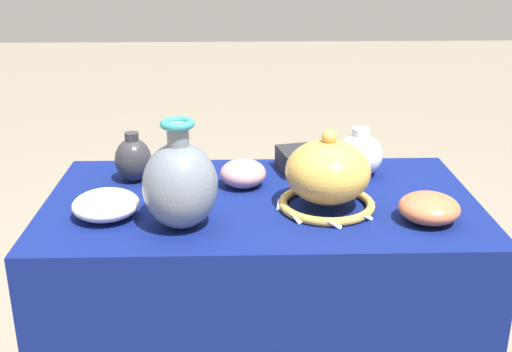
{
  "coord_description": "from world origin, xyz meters",
  "views": [
    {
      "loc": [
        -0.06,
        -1.52,
        1.33
      ],
      "look_at": [
        -0.02,
        -0.08,
        0.78
      ],
      "focal_mm": 45.0,
      "sensor_mm": 36.0,
      "label": 1
    }
  ],
  "objects_px": {
    "jar_round_charcoal": "(133,159)",
    "bowl_shallow_terracotta": "(429,208)",
    "mosaic_tile_box": "(300,161)",
    "vase_tall_bulbous": "(180,184)",
    "bowl_shallow_rose": "(243,173)",
    "vase_dome_bell": "(328,177)",
    "bowl_shallow_ivory": "(106,205)",
    "jar_round_porcelain": "(360,154)"
  },
  "relations": [
    {
      "from": "jar_round_charcoal",
      "to": "bowl_shallow_terracotta",
      "type": "height_order",
      "value": "jar_round_charcoal"
    },
    {
      "from": "vase_dome_bell",
      "to": "vase_tall_bulbous",
      "type": "bearing_deg",
      "value": -164.7
    },
    {
      "from": "bowl_shallow_ivory",
      "to": "bowl_shallow_rose",
      "type": "height_order",
      "value": "bowl_shallow_rose"
    },
    {
      "from": "jar_round_charcoal",
      "to": "bowl_shallow_terracotta",
      "type": "distance_m",
      "value": 0.79
    },
    {
      "from": "jar_round_charcoal",
      "to": "jar_round_porcelain",
      "type": "height_order",
      "value": "jar_round_charcoal"
    },
    {
      "from": "mosaic_tile_box",
      "to": "jar_round_charcoal",
      "type": "height_order",
      "value": "jar_round_charcoal"
    },
    {
      "from": "jar_round_charcoal",
      "to": "bowl_shallow_terracotta",
      "type": "xyz_separation_m",
      "value": [
        0.74,
        -0.29,
        -0.03
      ]
    },
    {
      "from": "vase_tall_bulbous",
      "to": "bowl_shallow_ivory",
      "type": "height_order",
      "value": "vase_tall_bulbous"
    },
    {
      "from": "vase_tall_bulbous",
      "to": "mosaic_tile_box",
      "type": "distance_m",
      "value": 0.48
    },
    {
      "from": "bowl_shallow_ivory",
      "to": "bowl_shallow_terracotta",
      "type": "bearing_deg",
      "value": -3.42
    },
    {
      "from": "vase_dome_bell",
      "to": "mosaic_tile_box",
      "type": "height_order",
      "value": "vase_dome_bell"
    },
    {
      "from": "vase_dome_bell",
      "to": "bowl_shallow_terracotta",
      "type": "bearing_deg",
      "value": -20.48
    },
    {
      "from": "mosaic_tile_box",
      "to": "jar_round_porcelain",
      "type": "xyz_separation_m",
      "value": [
        0.16,
        -0.03,
        0.03
      ]
    },
    {
      "from": "vase_tall_bulbous",
      "to": "bowl_shallow_terracotta",
      "type": "bearing_deg",
      "value": 0.98
    },
    {
      "from": "jar_round_charcoal",
      "to": "bowl_shallow_ivory",
      "type": "height_order",
      "value": "jar_round_charcoal"
    },
    {
      "from": "jar_round_charcoal",
      "to": "bowl_shallow_ivory",
      "type": "bearing_deg",
      "value": -97.2
    },
    {
      "from": "vase_dome_bell",
      "to": "bowl_shallow_ivory",
      "type": "relative_size",
      "value": 1.57
    },
    {
      "from": "vase_tall_bulbous",
      "to": "bowl_shallow_rose",
      "type": "xyz_separation_m",
      "value": [
        0.15,
        0.25,
        -0.07
      ]
    },
    {
      "from": "vase_tall_bulbous",
      "to": "jar_round_charcoal",
      "type": "distance_m",
      "value": 0.34
    },
    {
      "from": "vase_tall_bulbous",
      "to": "jar_round_porcelain",
      "type": "height_order",
      "value": "vase_tall_bulbous"
    },
    {
      "from": "bowl_shallow_rose",
      "to": "bowl_shallow_terracotta",
      "type": "xyz_separation_m",
      "value": [
        0.44,
        -0.24,
        -0.0
      ]
    },
    {
      "from": "vase_dome_bell",
      "to": "bowl_shallow_rose",
      "type": "xyz_separation_m",
      "value": [
        -0.21,
        0.15,
        -0.05
      ]
    },
    {
      "from": "bowl_shallow_terracotta",
      "to": "bowl_shallow_ivory",
      "type": "bearing_deg",
      "value": 176.58
    },
    {
      "from": "vase_dome_bell",
      "to": "jar_round_porcelain",
      "type": "distance_m",
      "value": 0.26
    },
    {
      "from": "vase_dome_bell",
      "to": "mosaic_tile_box",
      "type": "distance_m",
      "value": 0.27
    },
    {
      "from": "vase_tall_bulbous",
      "to": "jar_round_porcelain",
      "type": "xyz_separation_m",
      "value": [
        0.47,
        0.33,
        -0.04
      ]
    },
    {
      "from": "bowl_shallow_terracotta",
      "to": "vase_tall_bulbous",
      "type": "bearing_deg",
      "value": -179.02
    },
    {
      "from": "vase_tall_bulbous",
      "to": "bowl_shallow_ivory",
      "type": "bearing_deg",
      "value": 163.19
    },
    {
      "from": "mosaic_tile_box",
      "to": "bowl_shallow_terracotta",
      "type": "distance_m",
      "value": 0.44
    },
    {
      "from": "bowl_shallow_terracotta",
      "to": "bowl_shallow_rose",
      "type": "bearing_deg",
      "value": 151.39
    },
    {
      "from": "mosaic_tile_box",
      "to": "bowl_shallow_ivory",
      "type": "xyz_separation_m",
      "value": [
        -0.49,
        -0.3,
        -0.0
      ]
    },
    {
      "from": "vase_dome_bell",
      "to": "jar_round_charcoal",
      "type": "distance_m",
      "value": 0.54
    },
    {
      "from": "bowl_shallow_ivory",
      "to": "bowl_shallow_terracotta",
      "type": "xyz_separation_m",
      "value": [
        0.77,
        -0.05,
        0.0
      ]
    },
    {
      "from": "mosaic_tile_box",
      "to": "bowl_shallow_ivory",
      "type": "bearing_deg",
      "value": -161.52
    },
    {
      "from": "mosaic_tile_box",
      "to": "vase_tall_bulbous",
      "type": "bearing_deg",
      "value": -143.79
    },
    {
      "from": "vase_dome_bell",
      "to": "jar_round_charcoal",
      "type": "xyz_separation_m",
      "value": [
        -0.51,
        0.2,
        -0.02
      ]
    },
    {
      "from": "mosaic_tile_box",
      "to": "bowl_shallow_rose",
      "type": "relative_size",
      "value": 1.28
    },
    {
      "from": "jar_round_charcoal",
      "to": "vase_dome_bell",
      "type": "bearing_deg",
      "value": -21.87
    },
    {
      "from": "jar_round_porcelain",
      "to": "bowl_shallow_terracotta",
      "type": "bearing_deg",
      "value": -70.95
    },
    {
      "from": "bowl_shallow_rose",
      "to": "bowl_shallow_terracotta",
      "type": "relative_size",
      "value": 0.86
    },
    {
      "from": "vase_tall_bulbous",
      "to": "bowl_shallow_rose",
      "type": "height_order",
      "value": "vase_tall_bulbous"
    },
    {
      "from": "vase_tall_bulbous",
      "to": "jar_round_charcoal",
      "type": "xyz_separation_m",
      "value": [
        -0.15,
        0.3,
        -0.04
      ]
    }
  ]
}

